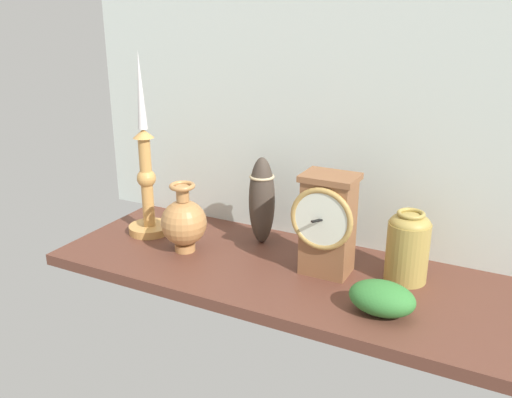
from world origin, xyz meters
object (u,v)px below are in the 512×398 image
(candlestick_tall_left, at_px, (147,180))
(brass_vase_bulbous, at_px, (184,222))
(brass_vase_jar, at_px, (408,245))
(tall_ceramic_vase, at_px, (262,200))
(mantel_clock, at_px, (327,223))

(candlestick_tall_left, xyz_separation_m, brass_vase_bulbous, (0.13, -0.05, -0.06))
(candlestick_tall_left, distance_m, brass_vase_bulbous, 0.15)
(brass_vase_jar, height_order, tall_ceramic_vase, tall_ceramic_vase)
(brass_vase_bulbous, bearing_deg, tall_ceramic_vase, 42.52)
(brass_vase_bulbous, bearing_deg, mantel_clock, 7.66)
(mantel_clock, distance_m, brass_vase_jar, 0.16)
(brass_vase_bulbous, relative_size, tall_ceramic_vase, 0.77)
(mantel_clock, relative_size, candlestick_tall_left, 0.49)
(mantel_clock, bearing_deg, tall_ceramic_vase, 157.28)
(brass_vase_bulbous, distance_m, brass_vase_jar, 0.47)
(mantel_clock, height_order, candlestick_tall_left, candlestick_tall_left)
(tall_ceramic_vase, bearing_deg, mantel_clock, -22.72)
(candlestick_tall_left, bearing_deg, brass_vase_jar, 3.67)
(brass_vase_jar, xyz_separation_m, tall_ceramic_vase, (-0.33, 0.03, 0.03))
(mantel_clock, xyz_separation_m, candlestick_tall_left, (-0.44, 0.01, 0.02))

